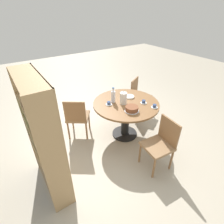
% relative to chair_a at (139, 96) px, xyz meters
% --- Properties ---
extents(ground_plane, '(14.00, 14.00, 0.00)m').
position_rel_chair_a_xyz_m(ground_plane, '(-0.51, 0.80, -0.47)').
color(ground_plane, '#B2A893').
extents(dining_table, '(1.25, 1.25, 0.76)m').
position_rel_chair_a_xyz_m(dining_table, '(-0.51, 0.80, 0.12)').
color(dining_table, black).
rests_on(dining_table, ground_plane).
extents(chair_a, '(0.57, 0.57, 0.87)m').
position_rel_chair_a_xyz_m(chair_a, '(0.00, 0.00, 0.00)').
color(chair_a, olive).
rests_on(chair_a, ground_plane).
extents(chair_b, '(0.59, 0.59, 0.87)m').
position_rel_chair_a_xyz_m(chair_b, '(-0.01, 1.61, 0.00)').
color(chair_b, olive).
rests_on(chair_b, ground_plane).
extents(chair_c, '(0.46, 0.46, 0.87)m').
position_rel_chair_a_xyz_m(chair_c, '(-1.45, 0.83, 0.00)').
color(chair_c, olive).
rests_on(chair_c, ground_plane).
extents(bookshelf, '(0.92, 0.28, 1.72)m').
position_rel_chair_a_xyz_m(bookshelf, '(-0.85, 2.38, 0.35)').
color(bookshelf, tan).
rests_on(bookshelf, ground_plane).
extents(coffee_pot, '(0.13, 0.13, 0.26)m').
position_rel_chair_a_xyz_m(coffee_pot, '(-0.50, 0.87, 0.41)').
color(coffee_pot, white).
rests_on(coffee_pot, dining_table).
extents(water_bottle, '(0.08, 0.08, 0.30)m').
position_rel_chair_a_xyz_m(water_bottle, '(-0.35, 0.99, 0.41)').
color(water_bottle, silver).
rests_on(water_bottle, dining_table).
extents(cake_main, '(0.26, 0.26, 0.09)m').
position_rel_chair_a_xyz_m(cake_main, '(-0.80, 0.90, 0.33)').
color(cake_main, silver).
rests_on(cake_main, dining_table).
extents(cup_a, '(0.12, 0.12, 0.06)m').
position_rel_chair_a_xyz_m(cup_a, '(-0.93, 0.48, 0.31)').
color(cup_a, silver).
rests_on(cup_a, dining_table).
extents(cup_b, '(0.12, 0.12, 0.06)m').
position_rel_chair_a_xyz_m(cup_b, '(-0.39, 1.11, 0.31)').
color(cup_b, silver).
rests_on(cup_b, dining_table).
extents(cup_c, '(0.12, 0.12, 0.06)m').
position_rel_chair_a_xyz_m(cup_c, '(-0.70, 0.54, 0.31)').
color(cup_c, silver).
rests_on(cup_c, dining_table).
extents(plate_stack, '(0.19, 0.19, 0.03)m').
position_rel_chair_a_xyz_m(plate_stack, '(-0.37, 0.61, 0.30)').
color(plate_stack, white).
rests_on(plate_stack, dining_table).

